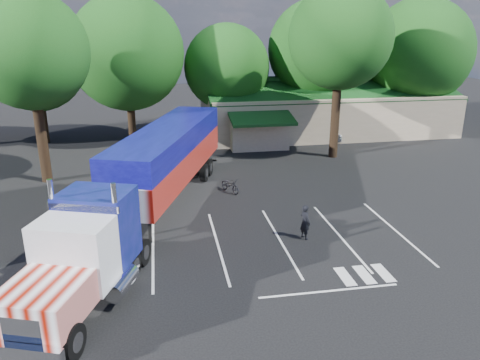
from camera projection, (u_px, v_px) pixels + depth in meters
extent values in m
plane|color=black|center=(205.00, 202.00, 28.98)|extent=(120.00, 120.00, 0.00)
cube|color=tan|center=(324.00, 111.00, 47.44)|extent=(24.00, 11.00, 4.00)
cube|color=#124118|center=(334.00, 90.00, 44.40)|extent=(24.20, 6.25, 2.10)
cube|color=#124118|center=(317.00, 84.00, 48.88)|extent=(24.20, 6.25, 2.10)
cube|color=tan|center=(258.00, 133.00, 40.99)|extent=(5.00, 2.50, 2.80)
cube|color=#124118|center=(262.00, 119.00, 39.30)|extent=(5.40, 3.19, 0.80)
cylinder|color=black|center=(43.00, 121.00, 42.81)|extent=(0.70, 0.70, 4.00)
sphere|color=#144313|center=(35.00, 63.00, 41.16)|extent=(8.40, 8.40, 8.40)
cylinder|color=black|center=(132.00, 120.00, 42.58)|extent=(0.70, 0.70, 4.30)
sphere|color=#144313|center=(127.00, 53.00, 40.70)|extent=(10.00, 10.00, 10.00)
cylinder|color=black|center=(227.00, 118.00, 45.39)|extent=(0.70, 0.70, 3.60)
sphere|color=#144313|center=(227.00, 67.00, 43.85)|extent=(8.00, 8.00, 8.00)
cylinder|color=black|center=(314.00, 109.00, 47.19)|extent=(0.70, 0.70, 4.50)
sphere|color=#144313|center=(317.00, 49.00, 45.32)|extent=(9.60, 9.60, 9.60)
cylinder|color=black|center=(412.00, 111.00, 47.81)|extent=(0.70, 0.70, 3.90)
sphere|color=#144313|center=(419.00, 52.00, 45.94)|extent=(10.40, 10.40, 10.40)
cylinder|color=black|center=(42.00, 139.00, 31.89)|extent=(0.70, 0.70, 6.00)
sphere|color=#144313|center=(30.00, 51.00, 30.02)|extent=(7.60, 7.60, 7.60)
cylinder|color=black|center=(335.00, 118.00, 37.76)|extent=(0.70, 0.70, 6.50)
sphere|color=#144313|center=(340.00, 37.00, 35.76)|extent=(8.00, 8.00, 8.00)
cube|color=black|center=(85.00, 281.00, 18.50)|extent=(3.68, 7.82, 0.28)
cube|color=white|center=(21.00, 354.00, 14.59)|extent=(2.75, 1.20, 0.62)
cube|color=white|center=(22.00, 332.00, 14.58)|extent=(1.32, 0.58, 1.01)
cube|color=white|center=(44.00, 302.00, 15.72)|extent=(3.34, 3.41, 1.30)
cube|color=silver|center=(75.00, 253.00, 17.61)|extent=(3.26, 2.63, 2.59)
cube|color=black|center=(63.00, 249.00, 16.75)|extent=(2.48, 0.94, 1.13)
cube|color=white|center=(83.00, 208.00, 18.04)|extent=(2.80, 1.08, 0.28)
cube|color=#0B184F|center=(98.00, 226.00, 19.44)|extent=(3.40, 3.06, 3.04)
cylinder|color=white|center=(56.00, 225.00, 18.56)|extent=(0.26, 0.26, 3.83)
cylinder|color=white|center=(117.00, 229.00, 18.16)|extent=(0.26, 0.26, 3.83)
cylinder|color=white|center=(51.00, 276.00, 18.84)|extent=(1.30, 1.95, 0.74)
cylinder|color=white|center=(122.00, 283.00, 18.37)|extent=(1.30, 1.95, 0.74)
cube|color=white|center=(170.00, 162.00, 28.64)|extent=(7.55, 14.58, 1.69)
cube|color=#0B095B|center=(169.00, 138.00, 28.15)|extent=(7.55, 14.58, 1.35)
cube|color=black|center=(191.00, 164.00, 33.53)|extent=(2.58, 4.17, 0.39)
cube|color=black|center=(120.00, 227.00, 23.59)|extent=(0.17, 0.17, 1.58)
cube|color=black|center=(150.00, 229.00, 23.35)|extent=(0.17, 0.17, 1.58)
cube|color=white|center=(200.00, 160.00, 36.10)|extent=(2.60, 1.02, 0.14)
cylinder|color=black|center=(7.00, 334.00, 15.70)|extent=(0.78, 1.30, 1.24)
cylinder|color=black|center=(72.00, 342.00, 15.34)|extent=(0.78, 1.30, 1.24)
cylinder|color=black|center=(81.00, 261.00, 20.55)|extent=(0.78, 1.30, 1.24)
cylinder|color=black|center=(132.00, 265.00, 20.18)|extent=(0.78, 1.30, 1.24)
cylinder|color=black|center=(94.00, 248.00, 21.71)|extent=(0.78, 1.30, 1.24)
cylinder|color=black|center=(142.00, 252.00, 21.34)|extent=(0.78, 1.30, 1.24)
cylinder|color=black|center=(171.00, 171.00, 32.98)|extent=(0.78, 1.30, 1.24)
cylinder|color=black|center=(204.00, 173.00, 32.62)|extent=(0.78, 1.30, 1.24)
cylinder|color=black|center=(177.00, 166.00, 34.24)|extent=(0.78, 1.30, 1.24)
cylinder|color=black|center=(208.00, 167.00, 33.88)|extent=(0.78, 1.30, 1.24)
imported|color=black|center=(305.00, 222.00, 23.83)|extent=(0.65, 0.78, 1.83)
imported|color=black|center=(230.00, 185.00, 30.56)|extent=(1.42, 1.94, 0.97)
imported|color=#93959A|center=(317.00, 133.00, 43.77)|extent=(4.95, 3.60, 1.55)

